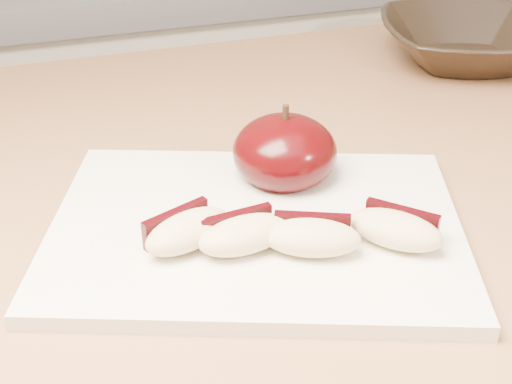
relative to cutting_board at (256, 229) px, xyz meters
name	(u,v)px	position (x,y,z in m)	size (l,w,h in m)	color
back_cabinet	(118,201)	(-0.01, 0.79, -0.44)	(2.40, 0.62, 0.94)	silver
cutting_board	(256,229)	(0.00, 0.00, 0.00)	(0.29, 0.21, 0.01)	white
apple_half	(285,152)	(0.04, 0.06, 0.03)	(0.10, 0.10, 0.07)	black
apple_wedge_a	(186,230)	(-0.05, -0.01, 0.02)	(0.07, 0.05, 0.02)	beige
apple_wedge_b	(244,234)	(-0.02, -0.03, 0.02)	(0.07, 0.04, 0.02)	beige
apple_wedge_c	(312,236)	(0.02, -0.05, 0.02)	(0.07, 0.06, 0.02)	beige
apple_wedge_d	(396,229)	(0.08, -0.06, 0.02)	(0.07, 0.07, 0.02)	beige
bowl	(468,42)	(0.34, 0.25, 0.02)	(0.19, 0.19, 0.05)	black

